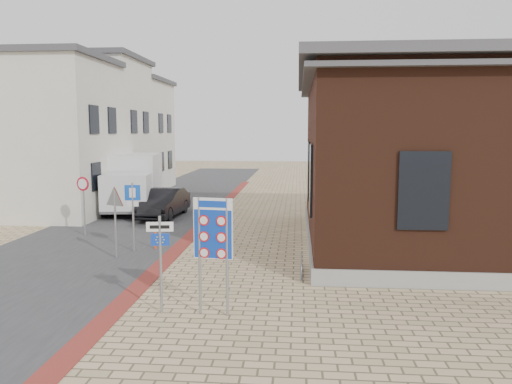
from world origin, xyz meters
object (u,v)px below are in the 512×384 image
(box_truck, at_px, (134,182))
(bollard, at_px, (155,238))
(parking_sign, at_px, (133,205))
(sedan, at_px, (164,203))
(border_sign, at_px, (213,231))
(essen_sign, at_px, (160,249))

(box_truck, relative_size, bollard, 7.08)
(parking_sign, bearing_deg, bollard, 30.45)
(sedan, height_order, bollard, sedan)
(border_sign, xyz_separation_m, parking_sign, (-4.00, 6.00, -0.31))
(sedan, distance_m, box_truck, 2.89)
(sedan, bearing_deg, parking_sign, -79.60)
(essen_sign, relative_size, parking_sign, 0.94)
(essen_sign, height_order, parking_sign, parking_sign)
(box_truck, height_order, parking_sign, box_truck)
(sedan, height_order, parking_sign, parking_sign)
(box_truck, bearing_deg, sedan, -47.24)
(sedan, distance_m, parking_sign, 7.58)
(border_sign, bearing_deg, box_truck, 123.64)
(essen_sign, xyz_separation_m, parking_sign, (-2.70, 6.00, 0.16))
(box_truck, relative_size, parking_sign, 2.45)
(sedan, distance_m, bollard, 7.13)
(essen_sign, distance_m, bollard, 6.91)
(border_sign, bearing_deg, bollard, 125.98)
(box_truck, bearing_deg, bollard, -75.46)
(border_sign, distance_m, parking_sign, 7.22)
(box_truck, relative_size, essen_sign, 2.61)
(parking_sign, height_order, bollard, parking_sign)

